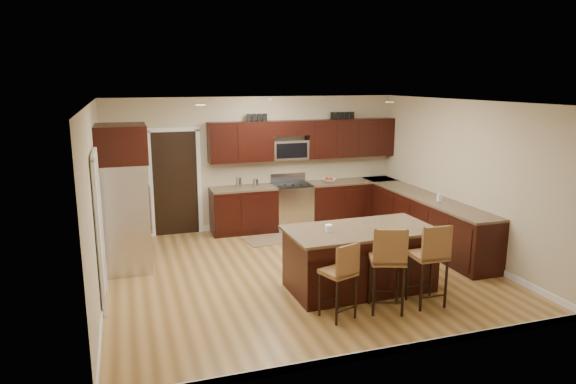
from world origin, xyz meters
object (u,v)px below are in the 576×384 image
object	(u,v)px
island	(360,261)
stool_right	(431,255)
stool_mid	(388,260)
stool_left	(341,272)
refrigerator	(124,197)
range	(292,205)

from	to	relation	value
island	stool_right	distance (m)	1.10
island	stool_mid	xyz separation A→B (m)	(-0.01, -0.85, 0.31)
stool_mid	stool_left	bearing A→B (deg)	-161.50
stool_left	refrigerator	size ratio (longest dim) A/B	0.44
stool_right	range	bearing A→B (deg)	99.04
stool_mid	stool_right	distance (m)	0.64
stool_mid	refrigerator	distance (m)	4.26
island	stool_right	xyz separation A→B (m)	(0.63, -0.85, 0.29)
island	stool_right	bearing A→B (deg)	-54.78
stool_left	refrigerator	distance (m)	3.80
range	stool_mid	distance (m)	4.22
stool_left	refrigerator	bearing A→B (deg)	113.88
island	refrigerator	xyz separation A→B (m)	(-3.23, 1.91, 0.78)
stool_right	stool_left	bearing A→B (deg)	-179.02
island	stool_right	size ratio (longest dim) A/B	1.87
island	stool_left	distance (m)	1.09
stool_left	range	bearing A→B (deg)	60.92
island	stool_mid	distance (m)	0.90
stool_mid	island	bearing A→B (deg)	108.62
stool_mid	stool_right	xyz separation A→B (m)	(0.64, -0.00, -0.01)
stool_left	stool_right	distance (m)	1.30
range	stool_left	distance (m)	4.27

